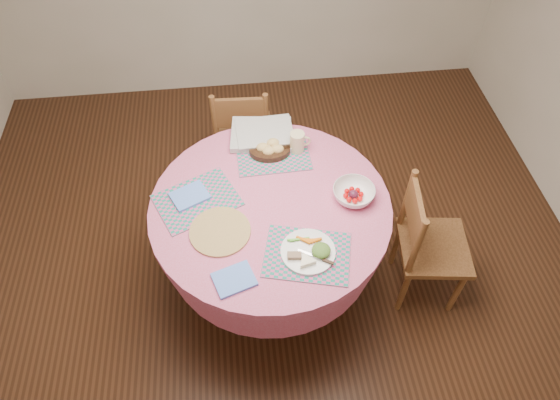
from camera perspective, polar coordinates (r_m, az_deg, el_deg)
The scene contains 16 objects.
ground at distance 3.15m, azimuth -0.91°, elevation -9.17°, with size 4.00×4.00×0.00m, color #331C0F.
room_envelope at distance 1.89m, azimuth -1.59°, elevation 18.28°, with size 4.01×4.01×2.71m.
dining_table at distance 2.69m, azimuth -1.06°, elevation -3.15°, with size 1.24×1.24×0.75m.
chair_right at distance 2.88m, azimuth 16.41°, elevation -4.75°, with size 0.42×0.44×0.85m.
chair_back at distance 3.38m, azimuth -4.35°, elevation 7.74°, with size 0.41×0.39×0.84m.
placemat_front at distance 2.36m, azimuth 3.12°, elevation -6.26°, with size 0.40×0.30×0.01m, color #17836A.
placemat_left at distance 2.59m, azimuth -9.45°, elevation -0.02°, with size 0.40×0.30×0.01m, color #17836A.
placemat_back at distance 2.78m, azimuth -0.82°, elevation 5.29°, with size 0.40×0.30×0.01m, color #17836A.
wicker_trivet at distance 2.44m, azimuth -6.87°, elevation -3.58°, with size 0.30×0.30×0.01m, color olive.
napkin_near at distance 2.29m, azimuth -5.26°, elevation -9.02°, with size 0.18×0.14×0.01m, color #5C8AED.
napkin_far at distance 2.60m, azimuth -10.28°, elevation 0.47°, with size 0.18×0.14×0.01m, color #5C8AED.
dinner_plate at distance 2.34m, azimuth 3.43°, elevation -5.88°, with size 0.26×0.26×0.05m.
bread_bowl at distance 2.76m, azimuth -1.14°, elevation 5.89°, with size 0.23×0.23×0.08m.
latte_mug at distance 2.76m, azimuth 2.02°, elevation 6.67°, with size 0.12×0.08×0.12m.
fruit_bowl at distance 2.57m, azimuth 8.41°, elevation 0.73°, with size 0.23×0.23×0.07m.
newspaper_stack at distance 2.86m, azimuth -2.09°, elevation 7.56°, with size 0.37×0.31×0.04m.
Camera 1 is at (-0.13, -1.60, 2.72)m, focal length 32.00 mm.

